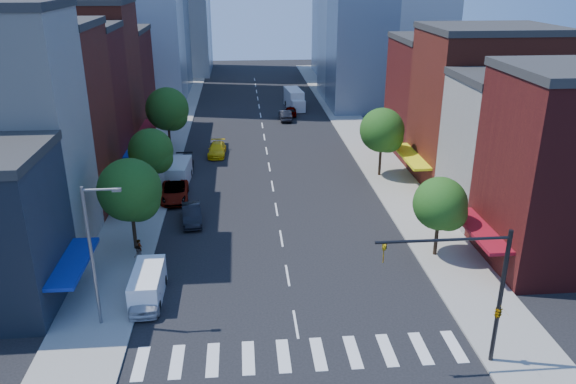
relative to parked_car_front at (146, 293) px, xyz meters
name	(u,v)px	position (x,y,z in m)	size (l,w,h in m)	color
ground	(296,324)	(9.50, -3.14, -0.82)	(220.00, 220.00, 0.00)	black
sidewalk_left	(166,143)	(-3.00, 36.86, -0.75)	(5.00, 120.00, 0.15)	gray
sidewalk_right	(361,139)	(22.00, 36.86, -0.75)	(5.00, 120.00, 0.15)	gray
crosswalk	(301,355)	(9.50, -6.14, -0.82)	(19.00, 3.00, 0.01)	silver
bldg_left_2	(35,123)	(-11.50, 17.36, 7.18)	(12.00, 9.00, 16.00)	maroon
bldg_left_3	(63,106)	(-11.50, 25.86, 6.68)	(12.00, 8.00, 15.00)	#521414
bldg_left_4	(83,81)	(-11.50, 34.36, 7.68)	(12.00, 9.00, 17.00)	maroon
bldg_left_5	(103,83)	(-11.50, 43.86, 5.68)	(12.00, 10.00, 13.00)	#521414
bldg_right_1	(522,151)	(30.50, 11.86, 5.18)	(12.00, 8.00, 12.00)	beige
bldg_right_2	(482,109)	(30.50, 20.86, 6.68)	(12.00, 10.00, 15.00)	maroon
bldg_right_3	(446,98)	(30.50, 30.86, 5.68)	(12.00, 10.00, 13.00)	#521414
traffic_signal	(490,298)	(19.44, -7.64, 3.33)	(7.24, 2.24, 8.00)	black
streetlight	(94,248)	(-2.31, -2.14, 4.45)	(2.25, 0.25, 9.00)	slate
tree_left_near	(132,192)	(-1.85, 7.78, 4.04)	(4.80, 4.80, 7.30)	black
tree_left_mid	(152,153)	(-1.85, 18.78, 3.70)	(4.20, 4.20, 6.65)	black
tree_left_far	(169,111)	(-1.85, 32.78, 4.38)	(5.00, 5.00, 7.75)	black
tree_right_near	(442,206)	(21.15, 4.78, 3.37)	(4.00, 4.00, 6.20)	black
tree_right_far	(383,132)	(21.15, 22.78, 4.04)	(4.60, 4.60, 7.20)	black
parked_car_front	(146,293)	(0.00, 0.00, 0.00)	(1.94, 4.82, 1.64)	silver
parked_car_second	(192,214)	(2.00, 12.69, -0.07)	(1.60, 4.59, 1.51)	black
parked_car_third	(175,192)	(0.00, 18.13, -0.06)	(2.54, 5.50, 1.53)	#999999
parked_car_rear	(182,166)	(0.00, 25.88, -0.05)	(2.17, 5.33, 1.55)	black
cargo_van_near	(148,286)	(0.00, 0.62, 0.18)	(1.94, 4.74, 2.02)	white
cargo_van_far	(179,173)	(-0.01, 22.75, 0.25)	(2.33, 5.19, 2.16)	silver
taxi	(217,150)	(3.58, 31.63, -0.12)	(1.98, 4.86, 1.41)	yellow
traffic_car_oncoming	(285,115)	(12.97, 47.56, -0.07)	(1.59, 4.56, 1.50)	black
traffic_car_far	(291,111)	(14.03, 50.24, -0.11)	(1.69, 4.19, 1.43)	#999999
box_truck	(294,100)	(15.04, 55.07, 0.56)	(2.85, 7.45, 2.93)	silver
pedestrian_near	(140,249)	(-1.38, 6.18, 0.10)	(0.56, 0.37, 1.54)	#999999
pedestrian_far	(138,256)	(-1.27, 4.84, 0.16)	(0.81, 0.63, 1.67)	#999999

